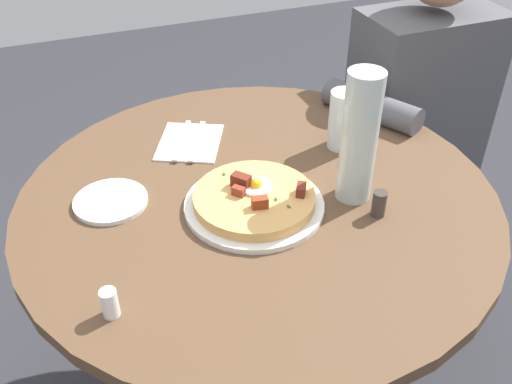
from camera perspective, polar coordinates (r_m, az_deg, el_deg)
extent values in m
cylinder|color=brown|center=(1.20, 0.17, -0.62)|extent=(0.99, 0.99, 0.03)
cylinder|color=#333338|center=(1.45, 0.15, -12.26)|extent=(0.12, 0.12, 0.70)
cube|color=#2D2D33|center=(1.98, 13.91, -2.67)|extent=(0.32, 0.28, 0.45)
cube|color=#4C4C51|center=(1.73, 16.13, 9.37)|extent=(0.38, 0.22, 0.48)
cylinder|color=#4C4C51|center=(1.48, 11.45, 8.39)|extent=(0.18, 0.26, 0.07)
cylinder|color=white|center=(1.14, -0.18, -1.33)|extent=(0.28, 0.28, 0.01)
cylinder|color=#DFA65B|center=(1.13, -0.18, -0.65)|extent=(0.24, 0.24, 0.02)
cylinder|color=white|center=(1.14, 0.01, 0.56)|extent=(0.07, 0.07, 0.01)
sphere|color=yellow|center=(1.14, 0.01, 0.80)|extent=(0.03, 0.03, 0.03)
cube|color=maroon|center=(1.12, 4.51, 0.23)|extent=(0.03, 0.03, 0.02)
cube|color=maroon|center=(1.09, 0.39, -1.07)|extent=(0.03, 0.02, 0.02)
cube|color=maroon|center=(1.12, -1.75, 0.09)|extent=(0.03, 0.03, 0.02)
cube|color=maroon|center=(1.14, -1.50, 1.11)|extent=(0.04, 0.04, 0.03)
cube|color=#387F2D|center=(1.12, -1.76, -0.27)|extent=(0.01, 0.01, 0.00)
cube|color=#387F2D|center=(1.09, 3.28, -1.43)|extent=(0.01, 0.01, 0.00)
cube|color=#387F2D|center=(1.18, -3.21, 1.87)|extent=(0.00, 0.01, 0.00)
cube|color=#387F2D|center=(1.11, 2.02, -0.66)|extent=(0.00, 0.01, 0.00)
cube|color=#387F2D|center=(1.13, -0.41, 0.10)|extent=(0.01, 0.01, 0.00)
cylinder|color=silver|center=(1.19, -14.31, -0.90)|extent=(0.15, 0.15, 0.01)
cube|color=white|center=(1.36, -6.63, 4.96)|extent=(0.20, 0.21, 0.00)
cube|color=silver|center=(1.36, -7.39, 5.15)|extent=(0.09, 0.17, 0.00)
cube|color=silver|center=(1.35, -5.89, 5.10)|extent=(0.09, 0.17, 0.00)
cylinder|color=silver|center=(1.32, 8.71, 7.13)|extent=(0.07, 0.07, 0.14)
cylinder|color=silver|center=(1.12, 10.27, 5.33)|extent=(0.07, 0.07, 0.27)
cylinder|color=white|center=(0.95, -14.39, -10.69)|extent=(0.03, 0.03, 0.05)
cylinder|color=#3F3833|center=(1.14, 12.18, -1.15)|extent=(0.03, 0.03, 0.05)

